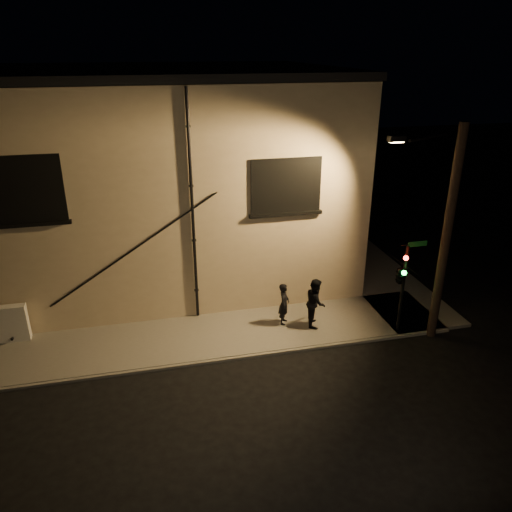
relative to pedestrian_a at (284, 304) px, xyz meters
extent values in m
plane|color=black|center=(-1.24, -1.69, -0.92)|extent=(90.00, 90.00, 0.00)
cube|color=slate|center=(-4.24, -0.19, -0.86)|extent=(20.00, 3.00, 0.12)
cube|color=slate|center=(5.26, 6.31, -0.86)|extent=(3.00, 16.00, 0.12)
cube|color=beige|center=(-4.24, 7.31, 3.33)|extent=(16.00, 12.00, 8.50)
cube|color=black|center=(-4.24, 7.31, 7.73)|extent=(16.20, 12.20, 0.30)
cube|color=black|center=(-8.24, 1.29, 4.48)|extent=(2.20, 0.10, 2.20)
cube|color=black|center=(-8.24, 1.31, 4.48)|extent=(1.98, 0.05, 1.98)
cube|color=black|center=(0.36, 1.29, 4.08)|extent=(2.60, 0.10, 2.00)
cube|color=black|center=(0.36, 1.31, 4.08)|extent=(2.38, 0.05, 1.78)
cylinder|color=black|center=(-3.04, 1.23, 3.39)|extent=(0.11, 0.11, 8.30)
cylinder|color=black|center=(-5.24, 1.26, 2.08)|extent=(5.96, 0.04, 3.75)
cylinder|color=black|center=(-5.12, 1.26, 2.14)|extent=(5.96, 0.04, 3.75)
imported|color=black|center=(0.00, 0.00, 0.00)|extent=(0.60, 0.69, 1.60)
imported|color=black|center=(1.09, -0.35, 0.12)|extent=(0.91, 1.05, 1.83)
cylinder|color=black|center=(3.91, -1.39, 0.83)|extent=(0.12, 0.12, 3.26)
imported|color=black|center=(3.69, -1.51, 1.52)|extent=(0.52, 1.98, 0.79)
sphere|color=#FF140C|center=(3.71, -1.69, 2.17)|extent=(0.17, 0.17, 0.17)
sphere|color=#14FF3F|center=(3.71, -1.69, 1.62)|extent=(0.17, 0.17, 0.17)
cube|color=#0C4C1E|center=(4.26, -1.39, 2.51)|extent=(0.70, 0.03, 0.18)
cylinder|color=black|center=(5.01, -1.83, 2.84)|extent=(0.31, 0.31, 7.51)
cylinder|color=black|center=(4.21, -1.28, 6.07)|extent=(1.91, 1.04, 0.10)
cube|color=black|center=(3.41, -0.73, 5.97)|extent=(0.55, 0.28, 0.18)
cube|color=#FFC672|center=(3.41, -0.73, 5.87)|extent=(0.42, 0.20, 0.04)
camera|label=1|loc=(-4.66, -15.45, 8.75)|focal=35.00mm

